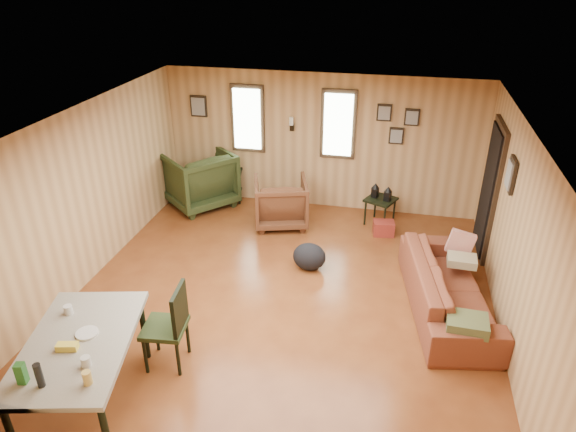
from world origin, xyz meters
The scene contains 11 objects.
room centered at (0.17, 0.27, 1.21)m, with size 5.54×6.04×2.44m.
sofa centered at (2.12, 0.26, 0.44)m, with size 2.27×0.66×0.89m, color brown.
recliner_brown centered at (-0.51, 2.11, 0.45)m, with size 0.87×0.81×0.89m, color #512C18.
recliner_green centered at (-2.12, 2.53, 0.56)m, with size 1.09×1.02×1.12m, color #273216.
end_table centered at (-1.72, 2.86, 0.42)m, with size 0.69×0.64×0.75m.
side_table centered at (1.13, 2.48, 0.49)m, with size 0.59×0.59×0.72m.
cooler centered at (1.23, 2.10, 0.12)m, with size 0.37×0.29×0.24m.
backpack centered at (0.22, 0.81, 0.21)m, with size 0.54×0.45×0.42m.
sofa_pillows centered at (2.28, 0.11, 0.51)m, with size 0.47×1.90×0.39m.
dining_table centered at (-1.48, -2.20, 0.75)m, with size 1.32×1.80×1.06m.
dining_chair centered at (-0.89, -1.42, 0.56)m, with size 0.50×0.50×1.00m.
Camera 1 is at (1.31, -5.46, 4.11)m, focal length 32.00 mm.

